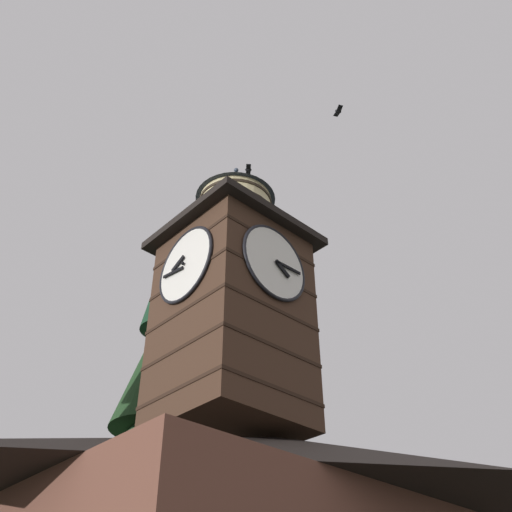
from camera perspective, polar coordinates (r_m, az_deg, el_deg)
The scene contains 4 objects.
clock_tower at distance 17.85m, azimuth -2.22°, elevation -4.00°, with size 4.19×4.19×9.47m.
pine_tree_behind at distance 19.86m, azimuth -10.38°, elevation -21.45°, with size 5.26×5.26×17.11m.
flying_bird_high at distance 27.38m, azimuth -0.73°, elevation 8.17°, with size 0.59×0.64×0.17m.
flying_bird_low at distance 25.44m, azimuth 7.79°, elevation 13.42°, with size 0.44×0.62×0.15m.
Camera 1 is at (9.80, 8.85, 2.02)m, focal length 42.23 mm.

